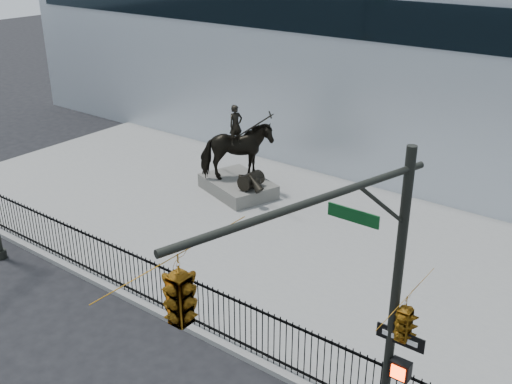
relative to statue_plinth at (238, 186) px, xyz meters
The scene contains 7 objects.
ground 9.84m from the statue_plinth, 67.01° to the right, with size 120.00×120.00×0.00m, color black.
plaza 4.37m from the statue_plinth, 28.13° to the right, with size 30.00×12.00×0.15m, color gray.
building 12.29m from the statue_plinth, 70.67° to the left, with size 44.00×14.00×9.00m, color silver.
picket_fence 8.71m from the statue_plinth, 63.80° to the right, with size 22.10×0.10×1.50m.
statue_plinth is the anchor object (origin of this frame).
equestrian_statue 1.48m from the statue_plinth, 18.85° to the right, with size 3.72×2.95×3.31m.
traffic_signal_right 15.74m from the statue_plinth, 47.01° to the right, with size 2.17×6.86×7.00m.
Camera 1 is at (10.52, -8.65, 10.23)m, focal length 42.00 mm.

